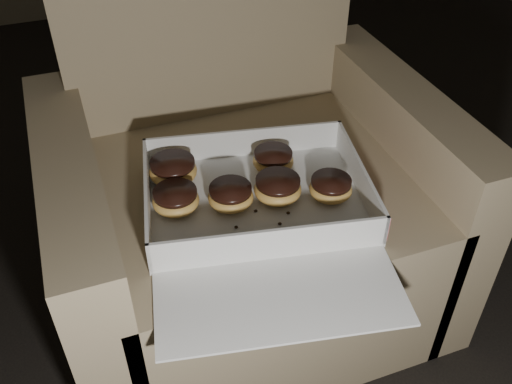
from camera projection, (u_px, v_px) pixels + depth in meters
The scene contains 13 objects.
armchair at pixel (245, 199), 1.25m from camera, with size 0.80×0.67×0.83m.
bakery_box at pixel (262, 213), 1.03m from camera, with size 0.48×0.54×0.07m.
donut_a at pixel (231, 196), 1.04m from camera, with size 0.08×0.08×0.04m.
donut_b at pixel (173, 170), 1.10m from camera, with size 0.09×0.09×0.05m.
donut_c at pixel (278, 188), 1.06m from camera, with size 0.09×0.09×0.04m.
donut_d at pixel (331, 188), 1.06m from camera, with size 0.08×0.08×0.04m.
donut_e at pixel (273, 160), 1.13m from camera, with size 0.08×0.08×0.04m.
donut_f at pixel (176, 199), 1.04m from camera, with size 0.09×0.09×0.04m.
crumb_a at pixel (236, 227), 1.01m from camera, with size 0.01×0.01×0.00m, color black.
crumb_b at pixel (288, 246), 0.97m from camera, with size 0.01×0.01×0.00m, color black.
crumb_c at pixel (288, 213), 1.04m from camera, with size 0.01×0.01×0.00m, color black.
crumb_d at pixel (280, 224), 1.02m from camera, with size 0.01×0.01×0.00m, color black.
crumb_e at pixel (256, 211), 1.04m from camera, with size 0.01×0.01×0.00m, color black.
Camera 1 is at (-0.17, -0.50, 1.07)m, focal length 40.00 mm.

